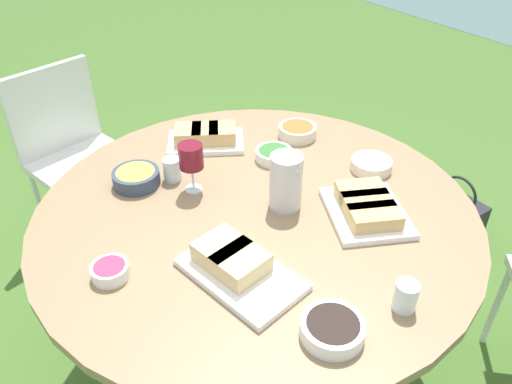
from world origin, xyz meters
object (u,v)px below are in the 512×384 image
at_px(water_pitcher, 286,182).
at_px(wine_glass, 191,158).
at_px(dining_table, 256,229).
at_px(chair_near_right, 72,146).
at_px(handbag, 453,216).

relative_size(water_pitcher, wine_glass, 1.07).
height_order(dining_table, chair_near_right, chair_near_right).
xyz_separation_m(chair_near_right, handbag, (1.13, 1.56, -0.40)).
distance_m(chair_near_right, handbag, 1.96).
bearing_deg(water_pitcher, dining_table, -119.17).
distance_m(chair_near_right, wine_glass, 1.04).
xyz_separation_m(chair_near_right, wine_glass, (0.96, 0.16, 0.36)).
height_order(chair_near_right, wine_glass, wine_glass).
height_order(dining_table, wine_glass, wine_glass).
bearing_deg(dining_table, water_pitcher, 60.83).
bearing_deg(handbag, dining_table, -88.48).
height_order(chair_near_right, handbag, chair_near_right).
relative_size(wine_glass, handbag, 0.48).
bearing_deg(chair_near_right, dining_table, 13.85).
distance_m(water_pitcher, handbag, 1.39).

